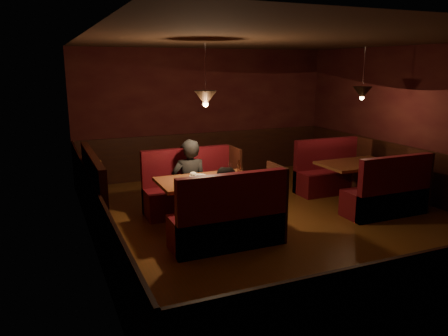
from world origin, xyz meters
name	(u,v)px	position (x,y,z in m)	size (l,w,h in m)	color
room	(267,160)	(-0.28, 0.04, 1.05)	(6.02, 7.02, 2.92)	#563514
main_table	(207,190)	(-1.23, 0.20, 0.62)	(1.49, 0.91, 1.04)	brown
main_bench_far	(191,192)	(-1.22, 1.05, 0.36)	(1.64, 0.59, 1.12)	#44040B
main_bench_near	(230,223)	(-1.22, -0.65, 0.36)	(1.64, 0.59, 1.12)	#44040B
second_table	(356,173)	(1.80, 0.34, 0.57)	(1.36, 0.87, 0.77)	brown
second_bench_far	(330,175)	(1.83, 1.15, 0.34)	(1.51, 0.56, 1.08)	#44040B
second_bench_near	(389,196)	(1.83, -0.47, 0.34)	(1.51, 0.56, 1.08)	#44040B
diner_a	(189,168)	(-1.31, 0.86, 0.84)	(0.61, 0.40, 1.68)	black
diner_b	(229,193)	(-1.15, -0.44, 0.73)	(0.71, 0.55, 1.46)	black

